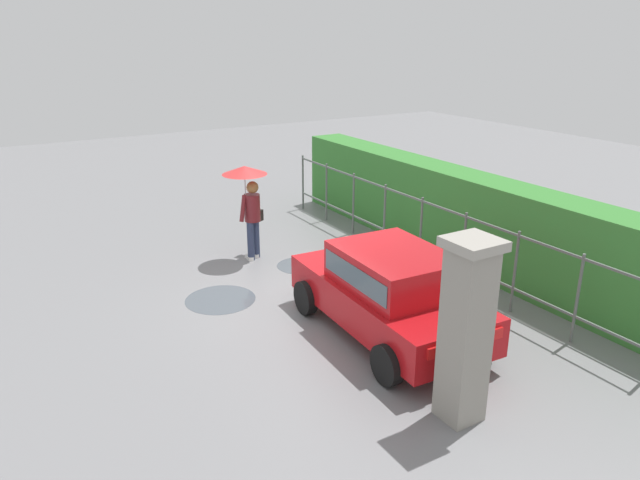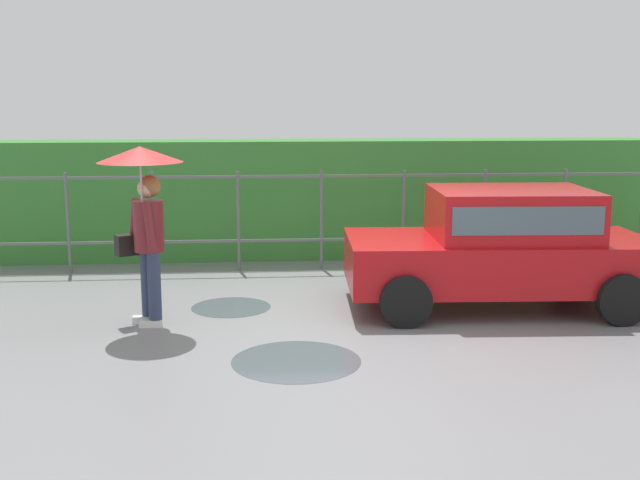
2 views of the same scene
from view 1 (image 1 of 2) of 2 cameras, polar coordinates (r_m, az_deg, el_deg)
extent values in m
plane|color=slate|center=(10.92, -1.18, -5.92)|extent=(40.00, 40.00, 0.00)
cube|color=#B71116|center=(9.65, 6.46, -5.80)|extent=(3.77, 1.80, 0.60)
cube|color=#B71116|center=(9.30, 7.12, -2.79)|extent=(1.96, 1.52, 0.60)
cube|color=#4C5B66|center=(9.29, 7.12, -2.68)|extent=(1.81, 1.54, 0.33)
cylinder|color=black|center=(10.35, -1.39, -5.57)|extent=(0.61, 0.21, 0.60)
cylinder|color=black|center=(11.14, 6.35, -3.81)|extent=(0.61, 0.21, 0.60)
cylinder|color=black|center=(8.46, 6.45, -11.86)|extent=(0.61, 0.21, 0.60)
cylinder|color=black|center=(9.41, 15.04, -9.02)|extent=(0.61, 0.21, 0.60)
cube|color=red|center=(7.98, 10.83, -10.59)|extent=(0.07, 0.20, 0.16)
cube|color=red|center=(8.65, 16.61, -8.60)|extent=(0.07, 0.20, 0.16)
cylinder|color=#2D3856|center=(12.77, -6.68, -0.11)|extent=(0.15, 0.15, 0.86)
cylinder|color=#2D3856|center=(12.93, -6.17, 0.15)|extent=(0.15, 0.15, 0.86)
cube|color=white|center=(12.94, -6.83, -1.69)|extent=(0.26, 0.10, 0.08)
cube|color=white|center=(13.09, -6.32, -1.42)|extent=(0.26, 0.10, 0.08)
cylinder|color=maroon|center=(12.63, -6.55, 3.11)|extent=(0.34, 0.34, 0.58)
sphere|color=#DBAD89|center=(12.52, -6.62, 4.99)|extent=(0.22, 0.22, 0.22)
sphere|color=olive|center=(12.50, -6.51, 5.07)|extent=(0.25, 0.25, 0.25)
cylinder|color=maroon|center=(12.50, -7.43, 3.03)|extent=(0.19, 0.24, 0.56)
cylinder|color=maroon|center=(12.84, -6.28, 3.52)|extent=(0.19, 0.24, 0.56)
cylinder|color=#B2B2B7|center=(12.53, -7.19, 4.59)|extent=(0.02, 0.02, 0.77)
cone|color=red|center=(12.42, -7.28, 6.69)|extent=(0.94, 0.94, 0.17)
cube|color=black|center=(12.97, -6.28, 2.44)|extent=(0.37, 0.31, 0.24)
cube|color=gray|center=(7.55, 13.79, -9.03)|extent=(0.48, 0.48, 2.30)
cube|color=#9E998E|center=(7.06, 14.57, -0.35)|extent=(0.60, 0.60, 0.12)
cylinder|color=#59605B|center=(16.39, -1.66, 5.58)|extent=(0.05, 0.05, 1.50)
cylinder|color=#59605B|center=(15.34, 0.63, 4.61)|extent=(0.05, 0.05, 1.50)
cylinder|color=#59605B|center=(14.32, 3.23, 3.50)|extent=(0.05, 0.05, 1.50)
cylinder|color=#59605B|center=(13.34, 6.22, 2.22)|extent=(0.05, 0.05, 1.50)
cylinder|color=#59605B|center=(12.42, 9.66, 0.73)|extent=(0.05, 0.05, 1.50)
cylinder|color=#59605B|center=(11.55, 13.64, -1.00)|extent=(0.05, 0.05, 1.50)
cylinder|color=#59605B|center=(10.76, 18.23, -2.98)|extent=(0.05, 0.05, 1.50)
cylinder|color=#59605B|center=(10.07, 23.52, -5.23)|extent=(0.05, 0.05, 1.50)
cube|color=#59605B|center=(12.22, 9.84, 3.70)|extent=(10.02, 0.03, 0.04)
cube|color=#59605B|center=(12.52, 9.59, -0.57)|extent=(10.02, 0.03, 0.04)
cube|color=#387F33|center=(13.02, 13.20, 2.30)|extent=(11.02, 0.90, 1.90)
cylinder|color=#4C545B|center=(11.14, -9.56, -5.65)|extent=(1.30, 1.30, 0.00)
cylinder|color=#4C545B|center=(12.53, -1.92, -2.46)|extent=(0.99, 0.99, 0.00)
camera|label=2|loc=(10.79, -51.09, 0.94)|focal=43.89mm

